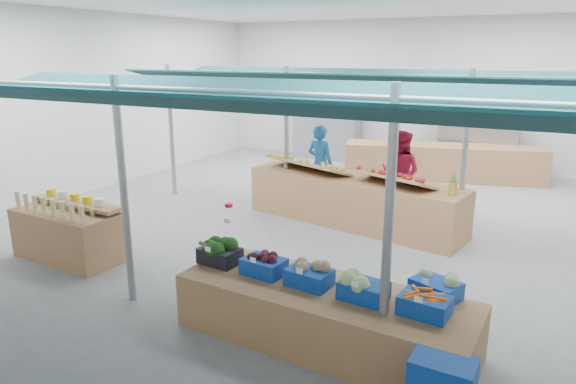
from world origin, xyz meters
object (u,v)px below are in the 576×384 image
at_px(vendor_left, 320,164).
at_px(vendor_right, 400,172).
at_px(fruit_counter, 353,201).
at_px(bottle_shelf, 69,232).
at_px(veg_counter, 323,315).

relative_size(vendor_left, vendor_right, 1.00).
distance_m(fruit_counter, vendor_left, 1.68).
relative_size(bottle_shelf, veg_counter, 0.54).
distance_m(veg_counter, vendor_right, 5.33).
xyz_separation_m(vendor_left, vendor_right, (1.80, 0.00, 0.00)).
height_order(veg_counter, vendor_left, vendor_left).
height_order(bottle_shelf, vendor_left, vendor_left).
bearing_deg(veg_counter, fruit_counter, 108.95).
height_order(veg_counter, vendor_right, vendor_right).
distance_m(veg_counter, vendor_left, 5.82).
distance_m(fruit_counter, vendor_right, 1.32).
relative_size(bottle_shelf, fruit_counter, 0.42).
distance_m(veg_counter, fruit_counter, 4.34).
bearing_deg(vendor_right, fruit_counter, 71.43).
bearing_deg(bottle_shelf, vendor_left, 67.47).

